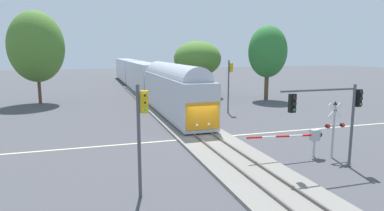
{
  "coord_description": "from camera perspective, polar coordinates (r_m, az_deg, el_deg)",
  "views": [
    {
      "loc": [
        -8.41,
        -23.82,
        6.7
      ],
      "look_at": [
        0.17,
        3.64,
        2.0
      ],
      "focal_mm": 31.05,
      "sensor_mm": 36.0,
      "label": 1
    }
  ],
  "objects": [
    {
      "name": "traffic_signal_near_right",
      "position": [
        20.02,
        23.05,
        -0.15
      ],
      "size": [
        5.23,
        0.38,
        4.88
      ],
      "color": "#4C4C51",
      "rests_on": "ground"
    },
    {
      "name": "crossing_gate_near",
      "position": [
        22.26,
        19.23,
        -5.01
      ],
      "size": [
        5.34,
        0.4,
        1.8
      ],
      "color": "#B7B7BC",
      "rests_on": "ground"
    },
    {
      "name": "road_centre_stripe",
      "position": [
        26.13,
        2.03,
        -5.57
      ],
      "size": [
        44.0,
        0.2,
        0.01
      ],
      "color": "beige",
      "rests_on": "ground"
    },
    {
      "name": "pine_left_background",
      "position": [
        46.9,
        -25.17,
        9.12
      ],
      "size": [
        6.83,
        6.83,
        11.76
      ],
      "color": "brown",
      "rests_on": "ground"
    },
    {
      "name": "maple_right_background",
      "position": [
        47.12,
        12.86,
        9.0
      ],
      "size": [
        5.27,
        5.27,
        10.23
      ],
      "color": "brown",
      "rests_on": "ground"
    },
    {
      "name": "ground_plane",
      "position": [
        26.13,
        2.03,
        -5.58
      ],
      "size": [
        220.0,
        220.0,
        0.0
      ],
      "primitive_type": "plane",
      "color": "#47474C"
    },
    {
      "name": "traffic_signal_far_side",
      "position": [
        36.29,
        6.51,
        4.74
      ],
      "size": [
        0.53,
        0.38,
        5.78
      ],
      "color": "#4C4C51",
      "rests_on": "ground"
    },
    {
      "name": "railway_track",
      "position": [
        26.11,
        2.04,
        -5.38
      ],
      "size": [
        4.4,
        80.0,
        0.32
      ],
      "color": "gray",
      "rests_on": "ground"
    },
    {
      "name": "commuter_train",
      "position": [
        54.46,
        -8.45,
        5.01
      ],
      "size": [
        3.04,
        63.39,
        5.16
      ],
      "color": "#B2B7C1",
      "rests_on": "railway_track"
    },
    {
      "name": "elm_centre_background",
      "position": [
        49.91,
        0.95,
        8.04
      ],
      "size": [
        7.06,
        7.06,
        8.24
      ],
      "color": "brown",
      "rests_on": "ground"
    },
    {
      "name": "traffic_signal_near_left",
      "position": [
        15.1,
        -8.64,
        -2.94
      ],
      "size": [
        0.53,
        0.38,
        5.27
      ],
      "color": "#4C4C51",
      "rests_on": "ground"
    },
    {
      "name": "crossing_signal_mast",
      "position": [
        22.64,
        23.26,
        -2.87
      ],
      "size": [
        1.36,
        0.44,
        3.65
      ],
      "color": "#B2B2B7",
      "rests_on": "ground"
    }
  ]
}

